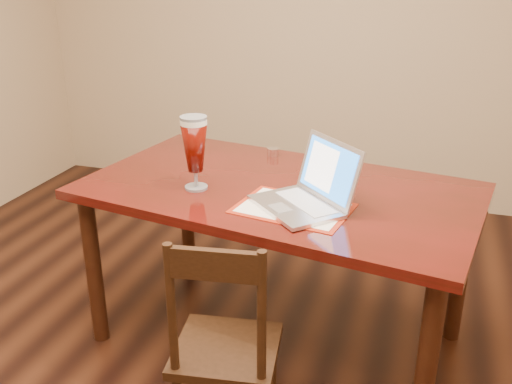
% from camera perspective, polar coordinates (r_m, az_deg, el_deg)
% --- Properties ---
extents(dining_table, '(1.84, 1.22, 1.12)m').
position_cam_1_polar(dining_table, '(2.54, 2.07, -1.26)').
color(dining_table, '#4D0D0A').
rests_on(dining_table, ground).
extents(dining_chair, '(0.43, 0.41, 0.89)m').
position_cam_1_polar(dining_chair, '(2.15, -3.16, -15.36)').
color(dining_chair, black).
rests_on(dining_chair, ground).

